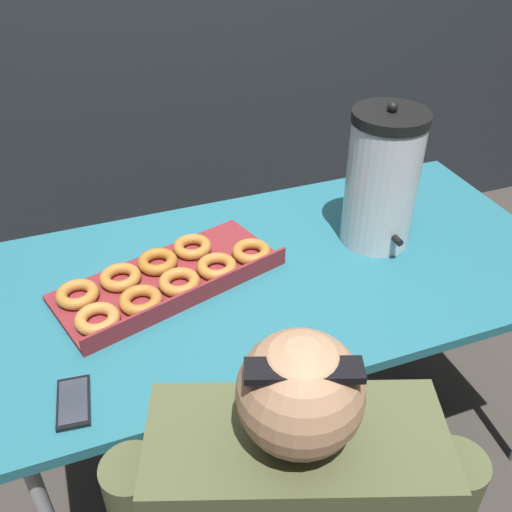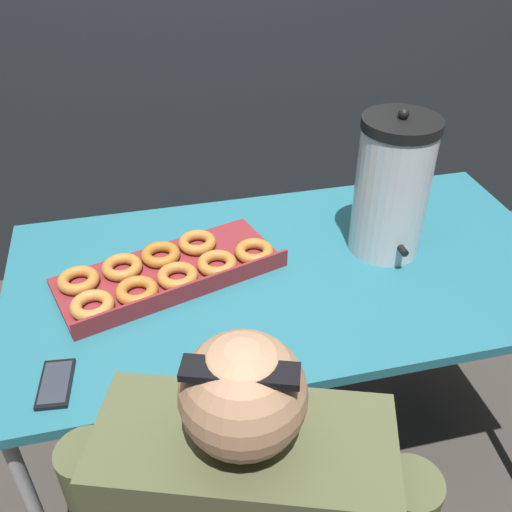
{
  "view_description": "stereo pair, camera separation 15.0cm",
  "coord_description": "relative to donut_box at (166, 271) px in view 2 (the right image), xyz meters",
  "views": [
    {
      "loc": [
        -0.52,
        -1.14,
        1.72
      ],
      "look_at": [
        -0.1,
        0.0,
        0.83
      ],
      "focal_mm": 40.0,
      "sensor_mm": 36.0,
      "label": 1
    },
    {
      "loc": [
        -0.38,
        -1.18,
        1.72
      ],
      "look_at": [
        -0.1,
        0.0,
        0.83
      ],
      "focal_mm": 40.0,
      "sensor_mm": 36.0,
      "label": 2
    }
  ],
  "objects": [
    {
      "name": "cell_phone",
      "position": [
        -0.27,
        -0.32,
        -0.02
      ],
      "size": [
        0.08,
        0.14,
        0.01
      ],
      "rotation": [
        0.0,
        0.0,
        -0.11
      ],
      "color": "black",
      "rests_on": "folding_table"
    },
    {
      "name": "donut_box",
      "position": [
        0.0,
        0.0,
        0.0
      ],
      "size": [
        0.64,
        0.41,
        0.05
      ],
      "rotation": [
        0.0,
        0.0,
        0.29
      ],
      "color": "maroon",
      "rests_on": "folding_table"
    },
    {
      "name": "coffee_urn",
      "position": [
        0.62,
        -0.0,
        0.17
      ],
      "size": [
        0.2,
        0.23,
        0.42
      ],
      "color": "silver",
      "rests_on": "folding_table"
    },
    {
      "name": "ground_plane",
      "position": [
        0.34,
        -0.04,
        -0.79
      ],
      "size": [
        12.0,
        12.0,
        0.0
      ],
      "primitive_type": "plane",
      "color": "#3D3833"
    },
    {
      "name": "folding_table",
      "position": [
        0.34,
        -0.04,
        -0.07
      ],
      "size": [
        1.52,
        0.8,
        0.77
      ],
      "color": "#236675",
      "rests_on": "ground"
    }
  ]
}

